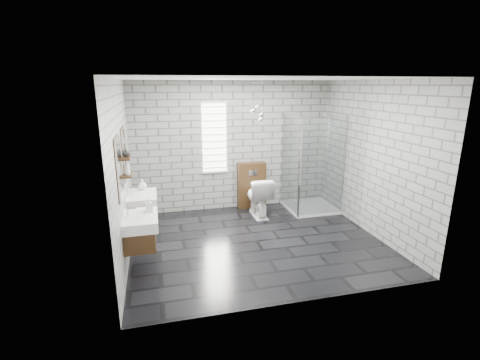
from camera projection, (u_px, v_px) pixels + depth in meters
name	position (u px, v px, depth m)	size (l,w,h in m)	color
floor	(257.00, 242.00, 6.01)	(4.20, 3.60, 0.02)	black
ceiling	(259.00, 78.00, 5.28)	(4.20, 3.60, 0.02)	white
wall_back	(233.00, 146.00, 7.34)	(4.20, 0.02, 2.70)	gray
wall_front	(304.00, 200.00, 3.95)	(4.20, 0.02, 2.70)	gray
wall_left	(122.00, 173.00, 5.15)	(0.02, 3.60, 2.70)	gray
wall_right	(372.00, 159.00, 6.14)	(0.02, 3.60, 2.70)	gray
vanity_left	(138.00, 222.00, 4.85)	(0.47, 0.70, 1.57)	#402913
vanity_right	(140.00, 200.00, 5.81)	(0.47, 0.70, 1.57)	#402913
shelf_lower	(127.00, 175.00, 5.13)	(0.14, 0.30, 0.03)	#402913
shelf_upper	(126.00, 158.00, 5.07)	(0.14, 0.30, 0.03)	#402913
window	(214.00, 138.00, 7.17)	(0.56, 0.05, 1.48)	white
cistern_panel	(251.00, 185.00, 7.55)	(0.60, 0.20, 1.00)	#402913
flush_plate	(253.00, 173.00, 7.37)	(0.18, 0.01, 0.12)	silver
shower_enclosure	(309.00, 188.00, 7.33)	(1.00, 1.00, 2.03)	white
pendant_cluster	(257.00, 112.00, 6.81)	(0.29, 0.23, 0.79)	silver
toilet	(258.00, 196.00, 7.09)	(0.45, 0.80, 0.81)	white
soap_bottle_a	(149.00, 205.00, 4.97)	(0.09, 0.09, 0.20)	#B2B2B2
soap_bottle_b	(142.00, 185.00, 6.01)	(0.14, 0.14, 0.19)	#B2B2B2
soap_bottle_c	(127.00, 167.00, 5.07)	(0.09, 0.09, 0.22)	#B2B2B2
vase	(126.00, 153.00, 5.06)	(0.11, 0.11, 0.12)	#B2B2B2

